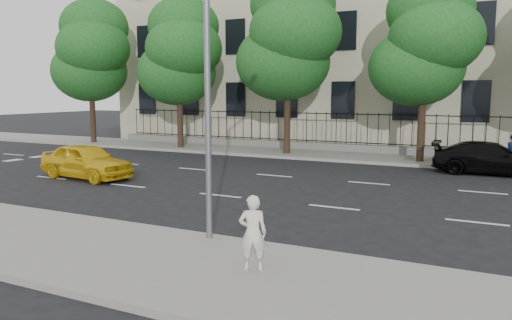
{
  "coord_description": "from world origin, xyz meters",
  "views": [
    {
      "loc": [
        8.4,
        -11.9,
        3.51
      ],
      "look_at": [
        1.11,
        3.0,
        1.23
      ],
      "focal_mm": 35.0,
      "sensor_mm": 36.0,
      "label": 1
    }
  ],
  "objects_px": {
    "black_sedan": "(491,158)",
    "woman_near": "(253,233)",
    "street_light": "(219,19)",
    "yellow_taxi": "(86,161)"
  },
  "relations": [
    {
      "from": "black_sedan",
      "to": "woman_near",
      "type": "height_order",
      "value": "woman_near"
    },
    {
      "from": "street_light",
      "to": "black_sedan",
      "type": "relative_size",
      "value": 1.69
    },
    {
      "from": "black_sedan",
      "to": "yellow_taxi",
      "type": "bearing_deg",
      "value": 117.76
    },
    {
      "from": "woman_near",
      "to": "black_sedan",
      "type": "bearing_deg",
      "value": -128.8
    },
    {
      "from": "street_light",
      "to": "woman_near",
      "type": "height_order",
      "value": "street_light"
    },
    {
      "from": "street_light",
      "to": "black_sedan",
      "type": "xyz_separation_m",
      "value": [
        5.65,
        13.15,
        -4.46
      ]
    },
    {
      "from": "street_light",
      "to": "yellow_taxi",
      "type": "height_order",
      "value": "street_light"
    },
    {
      "from": "yellow_taxi",
      "to": "street_light",
      "type": "bearing_deg",
      "value": -111.51
    },
    {
      "from": "street_light",
      "to": "woman_near",
      "type": "bearing_deg",
      "value": -47.2
    },
    {
      "from": "black_sedan",
      "to": "woman_near",
      "type": "bearing_deg",
      "value": 164.1
    }
  ]
}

